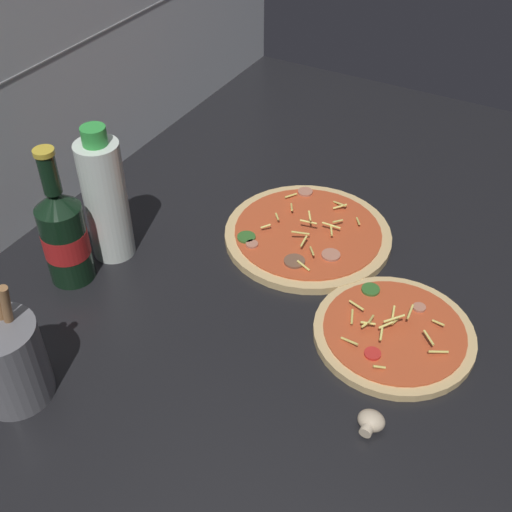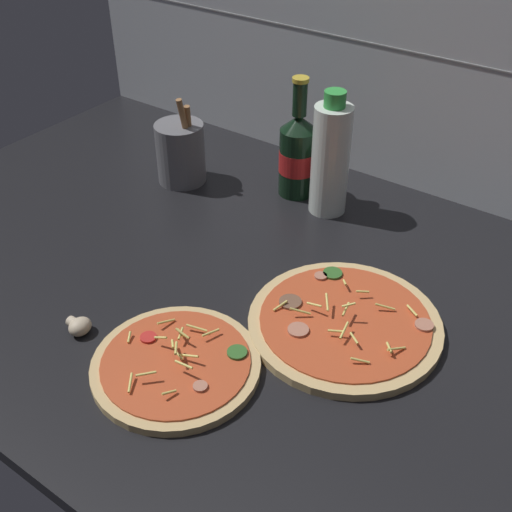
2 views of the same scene
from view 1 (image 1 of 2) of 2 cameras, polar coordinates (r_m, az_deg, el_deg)
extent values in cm
cube|color=black|center=(106.58, 1.45, -2.89)|extent=(160.00, 90.00, 2.50)
cube|color=silver|center=(115.24, -19.52, 15.51)|extent=(160.00, 1.00, 60.00)
cube|color=gray|center=(114.85, -19.32, 15.48)|extent=(156.80, 0.16, 0.30)
cylinder|color=tan|center=(98.94, 12.14, -6.76)|extent=(24.17, 24.17, 1.31)
cylinder|color=#C14C28|center=(98.37, 12.21, -6.44)|extent=(21.27, 21.27, 0.30)
cylinder|color=#336628|center=(103.50, 10.15, -2.94)|extent=(2.93, 2.93, 0.40)
cylinder|color=#B7755B|center=(102.13, 14.31, -4.45)|extent=(2.01, 2.01, 0.40)
cylinder|color=red|center=(94.09, 10.32, -8.53)|extent=(2.44, 2.44, 0.40)
cylinder|color=#EADB6B|center=(96.22, 15.11, -7.02)|extent=(2.18, 2.27, 0.52)
cylinder|color=#EADB6B|center=(96.46, 9.92, -5.90)|extent=(1.26, 2.19, 0.62)
cylinder|color=#EADB6B|center=(95.81, 15.91, -8.19)|extent=(2.07, 2.68, 0.83)
cylinder|color=#EADB6B|center=(96.44, 10.20, -5.53)|extent=(2.43, 0.49, 1.09)
cylinder|color=#EADB6B|center=(96.45, 9.79, -5.96)|extent=(1.93, 1.12, 0.49)
cylinder|color=#EADB6B|center=(97.80, 12.26, -5.67)|extent=(1.90, 0.80, 0.56)
cylinder|color=#EADB6B|center=(94.75, 11.08, -6.84)|extent=(2.06, 0.86, 0.94)
cylinder|color=#EADB6B|center=(99.49, 8.93, -4.35)|extent=(1.33, 2.82, 0.55)
cylinder|color=#EADB6B|center=(99.15, 12.19, -4.89)|extent=(2.94, 1.05, 1.04)
cylinder|color=#EADB6B|center=(97.89, 8.54, -5.34)|extent=(3.22, 1.43, 0.74)
cylinder|color=#EADB6B|center=(98.68, 13.55, -4.84)|extent=(2.96, 0.56, 0.52)
cylinder|color=#EADB6B|center=(99.70, 15.90, -5.73)|extent=(1.09, 2.10, 0.90)
cylinder|color=#EADB6B|center=(92.27, 10.90, -9.66)|extent=(1.30, 1.75, 0.82)
cylinder|color=#EADB6B|center=(96.34, 11.45, -6.04)|extent=(1.87, 1.81, 0.90)
cylinder|color=#EADB6B|center=(94.52, 8.30, -7.50)|extent=(1.19, 3.00, 1.19)
cylinder|color=#EADB6B|center=(96.76, 12.18, -5.45)|extent=(2.36, 2.72, 1.14)
cylinder|color=tan|center=(114.68, 4.47, 1.92)|extent=(29.61, 29.61, 1.41)
cylinder|color=#C14C28|center=(114.15, 4.49, 2.26)|extent=(26.06, 26.06, 0.30)
cylinder|color=#B7755B|center=(123.32, 4.40, 5.71)|extent=(2.82, 2.82, 0.40)
cylinder|color=brown|center=(107.04, 3.44, -0.46)|extent=(3.56, 3.56, 0.40)
cylinder|color=#336628|center=(111.82, -0.86, 1.69)|extent=(3.21, 3.21, 0.40)
cylinder|color=#B7755B|center=(110.30, -0.36, 1.06)|extent=(2.13, 2.13, 0.40)
cylinder|color=#B7755B|center=(108.82, 6.67, 0.10)|extent=(3.19, 3.19, 0.40)
cylinder|color=#EADB6B|center=(112.45, 4.72, 3.60)|extent=(1.91, 1.49, 0.99)
cylinder|color=#EADB6B|center=(109.22, 4.27, 1.33)|extent=(2.55, 0.48, 0.81)
cylinder|color=#EADB6B|center=(121.70, 3.12, 5.39)|extent=(2.40, 1.63, 0.45)
cylinder|color=#EADB6B|center=(110.47, 4.01, 2.05)|extent=(2.18, 2.83, 1.18)
cylinder|color=#EADB6B|center=(112.59, 6.73, 2.22)|extent=(2.24, 1.38, 0.45)
cylinder|color=#EADB6B|center=(105.84, 4.24, -0.86)|extent=(1.14, 2.75, 0.82)
cylinder|color=#EADB6B|center=(112.79, 0.87, 2.67)|extent=(1.47, 1.66, 0.80)
cylinder|color=#EADB6B|center=(114.75, 7.28, 3.09)|extent=(2.02, 1.42, 0.66)
cylinder|color=#EADB6B|center=(108.01, 4.99, 0.47)|extent=(2.90, 2.09, 1.31)
cylinder|color=#EADB6B|center=(113.35, 6.71, 2.72)|extent=(0.94, 3.35, 0.80)
cylinder|color=#EADB6B|center=(116.33, 9.06, 3.10)|extent=(2.54, 1.72, 0.99)
cylinder|color=#EADB6B|center=(115.02, 1.89, 3.54)|extent=(1.86, 1.59, 0.57)
cylinder|color=#EADB6B|center=(112.81, 4.56, 3.08)|extent=(0.99, 3.05, 0.47)
cylinder|color=#EADB6B|center=(118.14, 3.19, 4.37)|extent=(2.92, 1.82, 1.11)
cylinder|color=#EADB6B|center=(119.98, 7.43, 4.63)|extent=(1.85, 3.10, 1.35)
cylinder|color=#EADB6B|center=(119.09, 7.48, 4.39)|extent=(1.92, 2.31, 0.96)
cylinder|color=black|center=(106.93, -16.52, 1.09)|extent=(7.25, 7.25, 13.85)
cone|color=black|center=(102.06, -17.39, 4.74)|extent=(7.25, 7.25, 2.96)
cylinder|color=black|center=(99.51, -17.93, 6.97)|extent=(2.76, 2.76, 6.58)
cylinder|color=gold|center=(97.65, -18.36, 8.77)|extent=(3.17, 3.17, 0.80)
cylinder|color=red|center=(106.76, -16.55, 1.20)|extent=(7.33, 7.33, 4.43)
cylinder|color=silver|center=(108.19, -13.19, 4.78)|extent=(7.16, 7.16, 21.31)
cylinder|color=green|center=(101.86, -14.22, 10.32)|extent=(3.94, 3.94, 2.91)
cylinder|color=beige|center=(86.64, 9.85, -14.91)|extent=(1.66, 1.66, 1.66)
ellipsoid|color=#C6B293|center=(87.49, 10.21, -14.20)|extent=(3.13, 3.68, 2.58)
cylinder|color=slate|center=(91.77, -21.19, -8.79)|extent=(9.97, 9.97, 12.54)
cylinder|color=olive|center=(88.49, -21.07, -5.56)|extent=(1.49, 3.94, 13.86)
cylinder|color=olive|center=(89.83, -21.53, -5.79)|extent=(2.43, 3.07, 11.97)
camera|label=2|loc=(1.18, 50.95, 25.58)|focal=45.00mm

